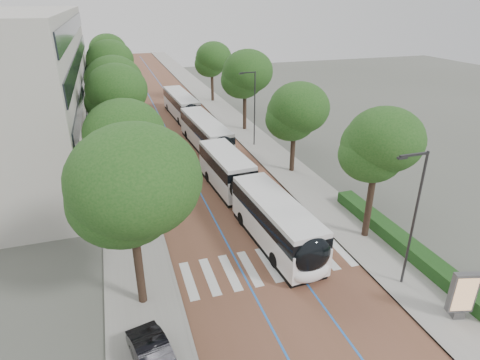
# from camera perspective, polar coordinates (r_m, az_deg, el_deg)

# --- Properties ---
(ground) EXTENTS (160.00, 160.00, 0.00)m
(ground) POSITION_cam_1_polar(r_m,az_deg,el_deg) (24.52, 4.56, -13.32)
(ground) COLOR #51544C
(ground) RESTS_ON ground
(road) EXTENTS (11.00, 140.00, 0.02)m
(road) POSITION_cam_1_polar(r_m,az_deg,el_deg) (60.20, -10.14, 9.65)
(road) COLOR brown
(road) RESTS_ON ground
(sidewalk_left) EXTENTS (4.00, 140.00, 0.12)m
(sidewalk_left) POSITION_cam_1_polar(r_m,az_deg,el_deg) (59.69, -17.35, 8.85)
(sidewalk_left) COLOR gray
(sidewalk_left) RESTS_ON ground
(sidewalk_right) EXTENTS (4.00, 140.00, 0.12)m
(sidewalk_right) POSITION_cam_1_polar(r_m,az_deg,el_deg) (61.61, -3.14, 10.37)
(sidewalk_right) COLOR gray
(sidewalk_right) RESTS_ON ground
(kerb_left) EXTENTS (0.20, 140.00, 0.14)m
(kerb_left) POSITION_cam_1_polar(r_m,az_deg,el_deg) (59.73, -15.52, 9.08)
(kerb_left) COLOR gray
(kerb_left) RESTS_ON ground
(kerb_right) EXTENTS (0.20, 140.00, 0.14)m
(kerb_right) POSITION_cam_1_polar(r_m,az_deg,el_deg) (61.17, -4.89, 10.22)
(kerb_right) COLOR gray
(kerb_right) RESTS_ON ground
(zebra_crossing) EXTENTS (10.55, 3.60, 0.01)m
(zebra_crossing) POSITION_cam_1_polar(r_m,az_deg,el_deg) (25.31, 4.12, -11.88)
(zebra_crossing) COLOR silver
(zebra_crossing) RESTS_ON ground
(lane_line_left) EXTENTS (0.12, 126.00, 0.01)m
(lane_line_left) POSITION_cam_1_polar(r_m,az_deg,el_deg) (60.02, -11.67, 9.49)
(lane_line_left) COLOR blue
(lane_line_left) RESTS_ON road
(lane_line_right) EXTENTS (0.12, 126.00, 0.01)m
(lane_line_right) POSITION_cam_1_polar(r_m,az_deg,el_deg) (60.43, -8.63, 9.82)
(lane_line_right) COLOR blue
(lane_line_right) RESTS_ON road
(hedge) EXTENTS (1.20, 14.00, 0.80)m
(hedge) POSITION_cam_1_polar(r_m,az_deg,el_deg) (28.47, 21.99, -8.11)
(hedge) COLOR #1B4217
(hedge) RESTS_ON sidewalk_right
(streetlight_near) EXTENTS (1.82, 0.20, 8.00)m
(streetlight_near) POSITION_cam_1_polar(r_m,az_deg,el_deg) (23.01, 23.42, -3.98)
(streetlight_near) COLOR #2D2D30
(streetlight_near) RESTS_ON sidewalk_right
(streetlight_far) EXTENTS (1.82, 0.20, 8.00)m
(streetlight_far) POSITION_cam_1_polar(r_m,az_deg,el_deg) (43.52, 1.88, 10.91)
(streetlight_far) COLOR #2D2D30
(streetlight_far) RESTS_ON sidewalk_right
(lamp_post_left) EXTENTS (0.14, 0.14, 8.00)m
(lamp_post_left) POSITION_cam_1_polar(r_m,az_deg,el_deg) (28.04, -13.14, 0.96)
(lamp_post_left) COLOR #2D2D30
(lamp_post_left) RESTS_ON sidewalk_left
(trees_left) EXTENTS (6.31, 61.17, 9.55)m
(trees_left) POSITION_cam_1_polar(r_m,az_deg,el_deg) (44.41, -17.74, 12.52)
(trees_left) COLOR black
(trees_left) RESTS_ON ground
(trees_right) EXTENTS (5.96, 47.10, 9.09)m
(trees_right) POSITION_cam_1_polar(r_m,az_deg,el_deg) (45.50, 2.31, 13.26)
(trees_right) COLOR black
(trees_right) RESTS_ON ground
(lead_bus) EXTENTS (3.68, 18.52, 3.20)m
(lead_bus) POSITION_cam_1_polar(r_m,az_deg,el_deg) (29.46, 1.78, -2.54)
(lead_bus) COLOR black
(lead_bus) RESTS_ON ground
(bus_queued_0) EXTENTS (3.21, 12.52, 3.20)m
(bus_queued_0) POSITION_cam_1_polar(r_m,az_deg,el_deg) (43.37, -4.79, 6.40)
(bus_queued_0) COLOR white
(bus_queued_0) RESTS_ON ground
(bus_queued_1) EXTENTS (3.08, 12.50, 3.20)m
(bus_queued_1) POSITION_cam_1_polar(r_m,az_deg,el_deg) (55.99, -8.28, 10.37)
(bus_queued_1) COLOR white
(bus_queued_1) RESTS_ON ground
(ad_panel) EXTENTS (1.34, 0.68, 2.68)m
(ad_panel) POSITION_cam_1_polar(r_m,az_deg,el_deg) (23.53, 29.07, -14.06)
(ad_panel) COLOR #59595B
(ad_panel) RESTS_ON sidewalk_right
(parked_car) EXTENTS (2.32, 4.29, 1.34)m
(parked_car) POSITION_cam_1_polar(r_m,az_deg,el_deg) (19.26, -11.97, -23.74)
(parked_car) COLOR black
(parked_car) RESTS_ON sidewalk_left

